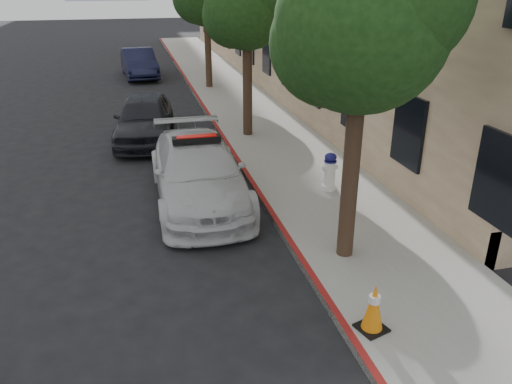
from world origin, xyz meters
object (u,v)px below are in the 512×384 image
object	(u,v)px
parked_car_mid	(145,118)
fire_hydrant	(330,172)
traffic_cone	(374,307)
police_car	(198,172)
parked_car_far	(139,63)

from	to	relation	value
parked_car_mid	fire_hydrant	size ratio (longest dim) A/B	4.72
fire_hydrant	traffic_cone	size ratio (longest dim) A/B	1.20
police_car	fire_hydrant	bearing A→B (deg)	-7.10
parked_car_far	fire_hydrant	bearing A→B (deg)	-81.96
parked_car_mid	traffic_cone	world-z (taller)	parked_car_mid
police_car	fire_hydrant	world-z (taller)	police_car
traffic_cone	police_car	bearing A→B (deg)	107.81
police_car	traffic_cone	size ratio (longest dim) A/B	6.57
parked_car_mid	traffic_cone	distance (m)	11.07
parked_car_mid	parked_car_far	bearing A→B (deg)	95.54
traffic_cone	parked_car_mid	bearing A→B (deg)	104.61
parked_car_far	fire_hydrant	world-z (taller)	parked_car_far
fire_hydrant	traffic_cone	bearing A→B (deg)	-110.63
fire_hydrant	parked_car_mid	bearing A→B (deg)	120.76
parked_car_far	police_car	bearing A→B (deg)	-92.15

